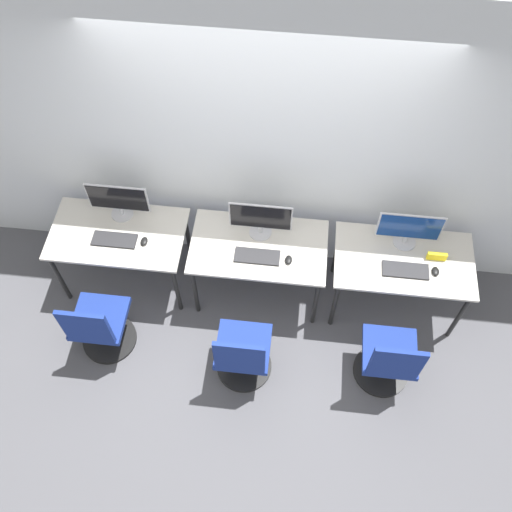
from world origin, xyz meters
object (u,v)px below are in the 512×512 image
object	(u,v)px
office_chair_center	(243,356)
office_chair_right	(388,361)
monitor_right	(409,229)
keyboard_center	(257,256)
mouse_center	(289,260)
keyboard_left	(114,240)
monitor_center	(261,219)
monitor_left	(118,200)
office_chair_left	(100,327)
keyboard_right	(405,270)
mouse_left	(144,241)
mouse_right	(436,271)

from	to	relation	value
office_chair_center	office_chair_right	xyz separation A→B (m)	(1.19, 0.09, 0.00)
monitor_right	keyboard_center	bearing A→B (deg)	-166.72
mouse_center	keyboard_left	bearing A→B (deg)	178.34
keyboard_left	monitor_center	distance (m)	1.26
monitor_center	monitor_left	bearing A→B (deg)	177.05
monitor_left	monitor_right	distance (m)	2.45
office_chair_left	mouse_center	bearing A→B (deg)	21.53
monitor_left	monitor_center	bearing A→B (deg)	-2.95
monitor_right	keyboard_right	xyz separation A→B (m)	(0.00, -0.29, -0.18)
office_chair_left	monitor_center	bearing A→B (deg)	34.42
monitor_left	keyboard_left	world-z (taller)	monitor_left
keyboard_center	office_chair_center	distance (m)	0.83
mouse_left	keyboard_center	xyz separation A→B (m)	(0.97, -0.04, -0.01)
keyboard_center	mouse_right	xyz separation A→B (m)	(1.47, 0.01, 0.01)
monitor_right	monitor_center	bearing A→B (deg)	-178.43
office_chair_left	monitor_center	world-z (taller)	monitor_center
keyboard_left	monitor_right	bearing A→B (deg)	5.97
office_chair_left	office_chair_right	xyz separation A→B (m)	(2.42, -0.03, 0.00)
monitor_left	office_chair_right	size ratio (longest dim) A/B	0.60
keyboard_center	office_chair_center	size ratio (longest dim) A/B	0.43
office_chair_left	monitor_right	distance (m)	2.72
mouse_left	office_chair_center	xyz separation A→B (m)	(0.93, -0.78, -0.38)
office_chair_left	office_chair_center	distance (m)	1.24
monitor_left	office_chair_right	bearing A→B (deg)	-22.17
keyboard_right	mouse_right	size ratio (longest dim) A/B	4.22
mouse_left	keyboard_right	world-z (taller)	mouse_left
keyboard_center	mouse_center	xyz separation A→B (m)	(0.26, -0.01, 0.01)
office_chair_left	mouse_center	xyz separation A→B (m)	(1.54, 0.61, 0.38)
mouse_center	office_chair_center	world-z (taller)	office_chair_center
mouse_center	keyboard_right	distance (m)	0.96
office_chair_left	monitor_right	world-z (taller)	monitor_right
mouse_left	monitor_center	bearing A→B (deg)	12.48
monitor_center	office_chair_right	size ratio (longest dim) A/B	0.60
mouse_left	mouse_right	distance (m)	2.44
mouse_center	monitor_right	xyz separation A→B (m)	(0.96, 0.30, 0.18)
mouse_right	keyboard_right	bearing A→B (deg)	-177.09
monitor_right	mouse_left	bearing A→B (deg)	-173.55
keyboard_center	office_chair_right	world-z (taller)	office_chair_right
monitor_left	keyboard_right	distance (m)	2.48
keyboard_right	monitor_left	bearing A→B (deg)	172.59
mouse_left	keyboard_center	bearing A→B (deg)	-2.43
keyboard_center	office_chair_center	world-z (taller)	office_chair_center
mouse_left	mouse_center	bearing A→B (deg)	-2.38
monitor_left	keyboard_left	distance (m)	0.34
office_chair_left	keyboard_left	bearing A→B (deg)	85.99
monitor_right	monitor_left	bearing A→B (deg)	179.31
monitor_left	mouse_left	bearing A→B (deg)	-47.26
monitor_left	office_chair_left	size ratio (longest dim) A/B	0.60
office_chair_center	keyboard_right	xyz separation A→B (m)	(1.27, 0.74, 0.38)
monitor_left	monitor_center	distance (m)	1.23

